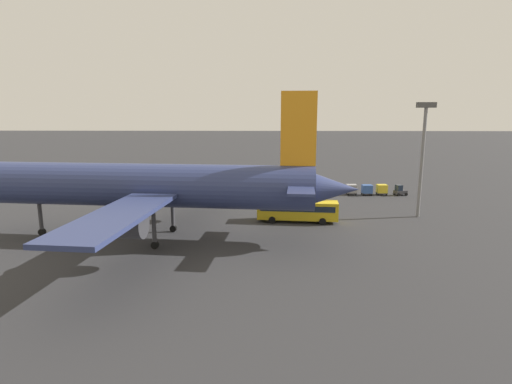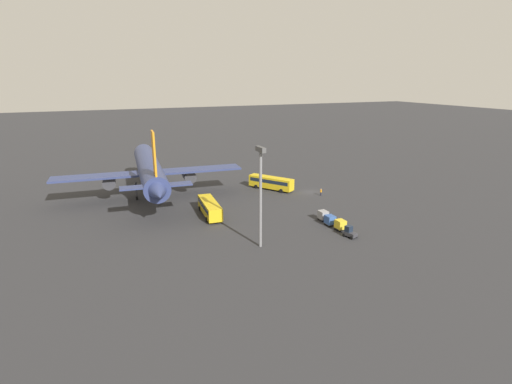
{
  "view_description": "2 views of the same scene",
  "coord_description": "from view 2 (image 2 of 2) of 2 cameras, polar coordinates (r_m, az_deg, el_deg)",
  "views": [
    {
      "loc": [
        -2.5,
        86.11,
        15.67
      ],
      "look_at": [
        -0.79,
        21.81,
        3.1
      ],
      "focal_mm": 28.0,
      "sensor_mm": 36.0,
      "label": 1
    },
    {
      "loc": [
        -84.25,
        51.4,
        28.28
      ],
      "look_at": [
        -9.57,
        19.05,
        4.72
      ],
      "focal_mm": 28.0,
      "sensor_mm": 36.0,
      "label": 2
    }
  ],
  "objects": [
    {
      "name": "cargo_cart_grey",
      "position": [
        82.52,
        9.56,
        -3.25
      ],
      "size": [
        2.02,
        1.72,
        2.06
      ],
      "rotation": [
        0.0,
        0.0,
        0.02
      ],
      "color": "#38383D",
      "rests_on": "ground"
    },
    {
      "name": "cargo_cart_blue",
      "position": [
        80.02,
        10.52,
        -3.93
      ],
      "size": [
        2.02,
        1.72,
        2.06
      ],
      "rotation": [
        0.0,
        0.0,
        0.02
      ],
      "color": "#38383D",
      "rests_on": "ground"
    },
    {
      "name": "airplane",
      "position": [
        99.45,
        -14.97,
        3.16
      ],
      "size": [
        51.25,
        43.95,
        18.29
      ],
      "rotation": [
        0.0,
        0.0,
        -0.08
      ],
      "color": "navy",
      "rests_on": "ground"
    },
    {
      "name": "baggage_tug",
      "position": [
        75.26,
        13.23,
        -5.61
      ],
      "size": [
        2.66,
        2.18,
        2.1
      ],
      "rotation": [
        0.0,
        0.0,
        0.28
      ],
      "color": "#333338",
      "rests_on": "ground"
    },
    {
      "name": "ground_plane",
      "position": [
        102.67,
        7.66,
        0.01
      ],
      "size": [
        600.0,
        600.0,
        0.0
      ],
      "primitive_type": "plane",
      "color": "#2D2D30"
    },
    {
      "name": "light_pole",
      "position": [
        66.16,
        0.65,
        0.72
      ],
      "size": [
        2.8,
        0.7,
        17.41
      ],
      "color": "slate",
      "rests_on": "ground"
    },
    {
      "name": "shuttle_bus_near",
      "position": [
        103.65,
        2.17,
        1.43
      ],
      "size": [
        11.66,
        8.93,
        3.31
      ],
      "rotation": [
        0.0,
        0.0,
        0.58
      ],
      "color": "gold",
      "rests_on": "ground"
    },
    {
      "name": "cargo_cart_yellow",
      "position": [
        77.93,
        11.97,
        -4.56
      ],
      "size": [
        2.02,
        1.72,
        2.06
      ],
      "rotation": [
        0.0,
        0.0,
        0.02
      ],
      "color": "#38383D",
      "rests_on": "ground"
    },
    {
      "name": "shuttle_bus_far",
      "position": [
        84.66,
        -6.62,
        -2.15
      ],
      "size": [
        11.95,
        3.98,
        3.09
      ],
      "rotation": [
        0.0,
        0.0,
        -0.08
      ],
      "color": "gold",
      "rests_on": "ground"
    },
    {
      "name": "worker_person",
      "position": [
        99.81,
        9.26,
        -0.01
      ],
      "size": [
        0.38,
        0.38,
        1.74
      ],
      "color": "#1E1E2D",
      "rests_on": "ground"
    }
  ]
}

